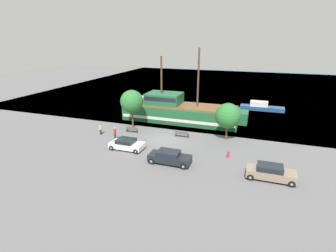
{
  "coord_description": "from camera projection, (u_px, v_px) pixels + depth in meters",
  "views": [
    {
      "loc": [
        11.27,
        -30.39,
        12.79
      ],
      "look_at": [
        -0.18,
        2.0,
        1.2
      ],
      "focal_mm": 28.0,
      "sensor_mm": 36.0,
      "label": 1
    }
  ],
  "objects": [
    {
      "name": "parked_car_curb_front",
      "position": [
        271.0,
        172.0,
        24.7
      ],
      "size": [
        4.47,
        1.83,
        1.48
      ],
      "color": "#7F705B",
      "rests_on": "ground_plane"
    },
    {
      "name": "fire_hydrant",
      "position": [
        228.0,
        154.0,
        29.36
      ],
      "size": [
        0.42,
        0.25,
        0.76
      ],
      "color": "red",
      "rests_on": "ground_plane"
    },
    {
      "name": "moored_boat_outer",
      "position": [
        261.0,
        107.0,
        48.66
      ],
      "size": [
        7.79,
        1.89,
        1.65
      ],
      "color": "navy",
      "rests_on": "water_surface"
    },
    {
      "name": "bench_promenade_west",
      "position": [
        182.0,
        134.0,
        35.4
      ],
      "size": [
        1.87,
        0.45,
        0.85
      ],
      "color": "#4C4742",
      "rests_on": "ground_plane"
    },
    {
      "name": "parked_car_curb_rear",
      "position": [
        127.0,
        144.0,
        31.51
      ],
      "size": [
        4.05,
        2.01,
        1.29
      ],
      "color": "white",
      "rests_on": "ground_plane"
    },
    {
      "name": "pedestrian_walking_far",
      "position": [
        100.0,
        129.0,
        36.24
      ],
      "size": [
        0.32,
        0.32,
        1.55
      ],
      "color": "#232838",
      "rests_on": "ground_plane"
    },
    {
      "name": "ground_plane",
      "position": [
        164.0,
        139.0,
        34.79
      ],
      "size": [
        160.0,
        160.0,
        0.0
      ],
      "primitive_type": "plane",
      "color": "#5B5B5E"
    },
    {
      "name": "parked_car_curb_mid",
      "position": [
        169.0,
        157.0,
        27.9
      ],
      "size": [
        4.51,
        1.87,
        1.42
      ],
      "color": "black",
      "rests_on": "ground_plane"
    },
    {
      "name": "pedestrian_walking_near",
      "position": [
        115.0,
        134.0,
        34.16
      ],
      "size": [
        0.32,
        0.32,
        1.8
      ],
      "color": "#232838",
      "rests_on": "ground_plane"
    },
    {
      "name": "tree_row_east",
      "position": [
        132.0,
        102.0,
        38.03
      ],
      "size": [
        3.35,
        3.35,
        5.69
      ],
      "color": "brown",
      "rests_on": "ground_plane"
    },
    {
      "name": "tree_row_mideast",
      "position": [
        228.0,
        116.0,
        33.59
      ],
      "size": [
        3.27,
        3.27,
        4.93
      ],
      "color": "brown",
      "rests_on": "ground_plane"
    },
    {
      "name": "water_surface",
      "position": [
        218.0,
        85.0,
        74.1
      ],
      "size": [
        80.0,
        80.0,
        0.0
      ],
      "primitive_type": "plane",
      "color": "#38667F",
      "rests_on": "ground"
    },
    {
      "name": "bench_promenade_east",
      "position": [
        132.0,
        129.0,
        37.2
      ],
      "size": [
        1.69,
        0.45,
        0.85
      ],
      "color": "#4C4742",
      "rests_on": "ground_plane"
    },
    {
      "name": "pirate_ship",
      "position": [
        179.0,
        111.0,
        41.98
      ],
      "size": [
        19.56,
        5.25,
        11.46
      ],
      "color": "#1E5633",
      "rests_on": "water_surface"
    },
    {
      "name": "moored_boat_dockside",
      "position": [
        144.0,
        101.0,
        53.33
      ],
      "size": [
        6.74,
        1.94,
        1.51
      ],
      "color": "#B7B2A8",
      "rests_on": "water_surface"
    }
  ]
}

